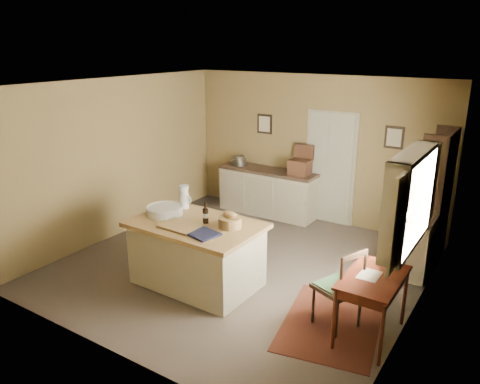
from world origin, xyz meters
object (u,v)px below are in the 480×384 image
Objects in this scene: shelving_unit at (438,197)px; writing_desk at (373,284)px; work_island at (196,252)px; desk_chair at (338,288)px; right_cabinet at (415,241)px; sideboard at (268,190)px.

writing_desk is at bearing -93.51° from shelving_unit.
work_island is 1.81× the size of writing_desk.
right_cabinet is (0.40, 2.00, -0.05)m from desk_chair.
work_island is 3.69m from shelving_unit.
work_island is 0.91× the size of sideboard.
work_island reaches higher than right_cabinet.
shelving_unit is (3.14, -0.39, 0.53)m from sideboard.
desk_chair is (-0.40, -0.00, -0.17)m from writing_desk.
right_cabinet reaches higher than writing_desk.
writing_desk is 0.44m from desk_chair.
shelving_unit is (0.15, 0.50, 0.56)m from right_cabinet.
sideboard is 1.99× the size of writing_desk.
writing_desk is at bearing 3.10° from work_island.
desk_chair is 0.49× the size of shelving_unit.
work_island is 0.87× the size of shelving_unit.
shelving_unit is (0.15, 2.50, 0.34)m from writing_desk.
right_cabinet is (2.99, -0.90, -0.02)m from sideboard.
sideboard is 0.96× the size of shelving_unit.
writing_desk is 2.53m from shelving_unit.
sideboard is 4.16m from writing_desk.
right_cabinet is at bearing -16.67° from sideboard.
writing_desk is (2.99, -2.89, 0.19)m from sideboard.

